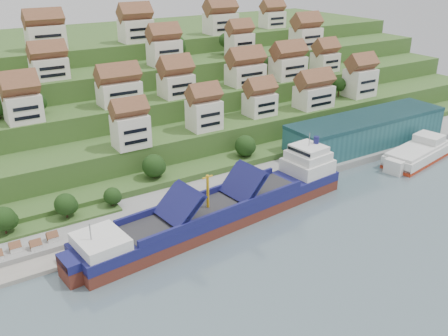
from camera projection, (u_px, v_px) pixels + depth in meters
ground at (273, 208)px, 131.30m from camera, size 300.00×300.00×0.00m
quay at (295, 169)px, 152.29m from camera, size 180.00×14.00×2.20m
pebble_beach at (35, 250)px, 111.99m from camera, size 45.00×20.00×1.00m
hillside at (122, 86)px, 207.35m from camera, size 260.00×128.00×31.00m
hillside_village at (188, 70)px, 172.91m from camera, size 152.64×63.01×28.15m
hillside_trees at (170, 107)px, 157.11m from camera, size 142.52×62.52×31.33m
warehouse at (367, 130)px, 167.09m from camera, size 60.00×15.00×10.00m
flagpole at (303, 158)px, 145.18m from camera, size 1.28×0.16×8.00m
beach_huts at (26, 249)px, 109.40m from camera, size 14.40×3.70×2.20m
cargo_ship at (227, 208)px, 124.60m from camera, size 75.94×19.45×16.63m
second_ship at (418, 154)px, 160.57m from camera, size 28.85×15.26×7.95m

